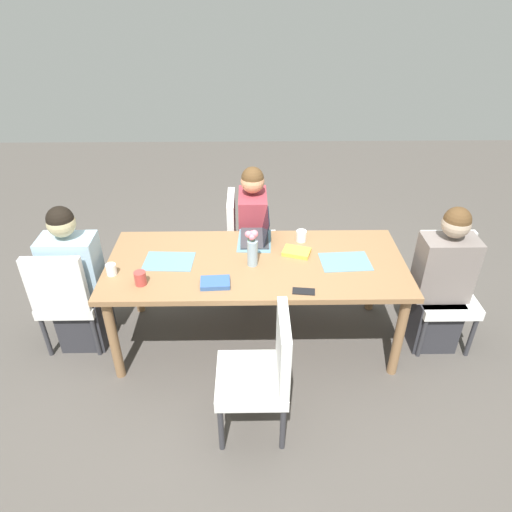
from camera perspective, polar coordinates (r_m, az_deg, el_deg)
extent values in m
plane|color=#4C4742|center=(3.83, 0.00, -10.20)|extent=(10.00, 10.00, 0.00)
cube|color=olive|center=(3.37, 0.00, -1.00)|extent=(2.19, 0.93, 0.04)
cylinder|color=olive|center=(3.44, -17.34, -9.88)|extent=(0.07, 0.07, 0.71)
cylinder|color=olive|center=(3.47, 17.40, -9.52)|extent=(0.07, 0.07, 0.71)
cylinder|color=olive|center=(4.02, -14.75, -2.56)|extent=(0.07, 0.07, 0.71)
cylinder|color=olive|center=(4.04, 14.49, -2.30)|extent=(0.07, 0.07, 0.71)
cube|color=silver|center=(3.85, 22.40, -4.96)|extent=(0.44, 0.44, 0.08)
cube|color=silver|center=(3.85, 22.25, -0.11)|extent=(0.42, 0.06, 0.45)
cylinder|color=#333338|center=(3.93, 25.24, -9.13)|extent=(0.04, 0.04, 0.37)
cylinder|color=#333338|center=(3.78, 19.98, -9.54)|extent=(0.04, 0.04, 0.37)
cylinder|color=#333338|center=(4.19, 23.29, -5.75)|extent=(0.04, 0.04, 0.37)
cylinder|color=#333338|center=(4.05, 18.35, -5.99)|extent=(0.04, 0.04, 0.37)
cube|color=#2D2D33|center=(3.93, 21.03, -7.15)|extent=(0.34, 0.36, 0.45)
cube|color=slate|center=(3.67, 22.46, -1.39)|extent=(0.40, 0.24, 0.50)
sphere|color=tan|center=(3.49, 23.71, 3.67)|extent=(0.20, 0.20, 0.20)
sphere|color=#51381E|center=(3.48, 23.82, 4.11)|extent=(0.19, 0.19, 0.19)
cube|color=silver|center=(3.84, -21.88, -4.90)|extent=(0.44, 0.44, 0.08)
cube|color=silver|center=(3.55, -23.66, -3.33)|extent=(0.42, 0.06, 0.45)
cylinder|color=#333338|center=(4.18, -22.92, -5.73)|extent=(0.04, 0.04, 0.37)
cylinder|color=#333338|center=(4.05, -17.91, -5.87)|extent=(0.04, 0.04, 0.37)
cylinder|color=#333338|center=(3.91, -24.69, -9.14)|extent=(0.04, 0.04, 0.37)
cylinder|color=#333338|center=(3.78, -19.34, -9.42)|extent=(0.04, 0.04, 0.37)
cube|color=#2D2D33|center=(3.93, -20.52, -7.07)|extent=(0.34, 0.36, 0.45)
cube|color=#99B7CC|center=(3.66, -21.92, -1.29)|extent=(0.40, 0.24, 0.50)
sphere|color=tan|center=(3.49, -23.14, 3.78)|extent=(0.20, 0.20, 0.20)
sphere|color=black|center=(3.47, -23.24, 4.21)|extent=(0.19, 0.19, 0.19)
cube|color=silver|center=(4.23, -0.40, 1.35)|extent=(0.44, 0.44, 0.08)
cube|color=silver|center=(4.10, -3.08, 4.50)|extent=(0.06, 0.42, 0.45)
cylinder|color=#333338|center=(4.51, 2.00, 0.17)|extent=(0.04, 0.04, 0.37)
cylinder|color=#333338|center=(4.19, 2.23, -2.61)|extent=(0.04, 0.04, 0.37)
cylinder|color=#333338|center=(4.51, -2.83, 0.13)|extent=(0.04, 0.04, 0.37)
cylinder|color=#333338|center=(4.19, -2.97, -2.65)|extent=(0.04, 0.04, 0.37)
cube|color=#2D2D33|center=(4.27, -0.39, -1.19)|extent=(0.36, 0.34, 0.45)
cube|color=#93333D|center=(4.03, -0.41, 4.44)|extent=(0.24, 0.40, 0.50)
sphere|color=tan|center=(3.87, -0.43, 9.28)|extent=(0.20, 0.20, 0.20)
sphere|color=#51381E|center=(3.86, -0.43, 9.69)|extent=(0.19, 0.19, 0.19)
cube|color=silver|center=(2.96, -0.56, -15.15)|extent=(0.44, 0.44, 0.08)
cube|color=silver|center=(2.77, 3.42, -11.38)|extent=(0.06, 0.42, 0.45)
cylinder|color=#333338|center=(3.01, -4.38, -20.71)|extent=(0.04, 0.04, 0.37)
cylinder|color=#333338|center=(3.25, -4.04, -15.36)|extent=(0.04, 0.04, 0.37)
cylinder|color=#333338|center=(3.01, 3.35, -20.65)|extent=(0.04, 0.04, 0.37)
cylinder|color=#333338|center=(3.26, 2.90, -15.30)|extent=(0.04, 0.04, 0.37)
cylinder|color=#8EA8B7|center=(3.28, -0.44, 0.37)|extent=(0.07, 0.07, 0.20)
sphere|color=#DB7584|center=(3.20, -0.22, 2.77)|extent=(0.06, 0.06, 0.06)
cylinder|color=#477A3D|center=(3.21, -0.22, 2.33)|extent=(0.01, 0.01, 0.06)
sphere|color=#DB7584|center=(3.21, -0.43, 2.63)|extent=(0.07, 0.07, 0.07)
cylinder|color=#477A3D|center=(3.22, -0.43, 2.29)|extent=(0.01, 0.01, 0.04)
sphere|color=#DB7584|center=(3.20, -0.95, 2.72)|extent=(0.05, 0.05, 0.05)
cylinder|color=#477A3D|center=(3.21, -0.95, 2.28)|extent=(0.01, 0.01, 0.06)
sphere|color=#DB7584|center=(3.19, -0.52, 2.38)|extent=(0.05, 0.05, 0.05)
cylinder|color=#477A3D|center=(3.20, -0.52, 2.06)|extent=(0.01, 0.01, 0.04)
cube|color=slate|center=(3.42, 11.07, -0.69)|extent=(0.37, 0.28, 0.00)
cube|color=slate|center=(3.42, -10.80, -0.65)|extent=(0.37, 0.28, 0.00)
cube|color=slate|center=(3.62, -0.20, 1.94)|extent=(0.28, 0.37, 0.00)
cube|color=#38383D|center=(3.63, -0.19, 2.23)|extent=(0.22, 0.32, 0.02)
cube|color=black|center=(3.58, 1.24, 3.71)|extent=(0.05, 0.31, 0.20)
cylinder|color=white|center=(3.62, 5.67, 2.51)|extent=(0.08, 0.08, 0.09)
cylinder|color=#AD3D38|center=(3.20, -14.23, -2.70)|extent=(0.08, 0.08, 0.10)
cylinder|color=white|center=(3.36, -17.60, -1.61)|extent=(0.07, 0.07, 0.08)
cube|color=#335693|center=(3.13, -5.11, -3.34)|extent=(0.21, 0.15, 0.03)
cube|color=gold|center=(3.46, 5.08, 0.51)|extent=(0.23, 0.20, 0.03)
cube|color=black|center=(3.08, 5.96, -4.41)|extent=(0.16, 0.09, 0.01)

